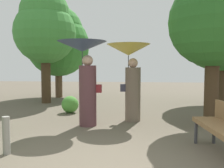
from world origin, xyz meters
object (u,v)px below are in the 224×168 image
object	(u,v)px
tree_mid_left	(58,41)
tree_far_back	(45,27)
person_right	(130,67)
tree_near_right	(222,18)
path_marker_post	(6,135)
tree_mid_right	(214,14)
person_left	(85,68)

from	to	relation	value
tree_mid_left	tree_far_back	size ratio (longest dim) A/B	0.95
person_right	tree_near_right	size ratio (longest dim) A/B	0.40
tree_mid_left	path_marker_post	xyz separation A→B (m)	(1.60, -7.41, -2.36)
tree_near_right	tree_mid_right	distance (m)	3.69
tree_mid_left	tree_mid_right	world-z (taller)	tree_mid_left
person_left	person_right	bearing A→B (deg)	-64.38
tree_near_right	tree_far_back	size ratio (longest dim) A/B	1.14
person_right	path_marker_post	bearing A→B (deg)	138.44
tree_near_right	tree_mid_right	size ratio (longest dim) A/B	1.29
tree_near_right	tree_mid_left	distance (m)	7.05
tree_mid_right	path_marker_post	distance (m)	5.13
tree_mid_right	tree_far_back	world-z (taller)	tree_far_back
tree_far_back	tree_mid_right	bearing A→B (deg)	-31.50
tree_mid_left	tree_far_back	xyz separation A→B (m)	(0.08, -1.77, 0.35)
person_left	path_marker_post	size ratio (longest dim) A/B	3.27
tree_far_back	path_marker_post	bearing A→B (deg)	-74.83
tree_mid_left	tree_far_back	distance (m)	1.81
tree_far_back	path_marker_post	world-z (taller)	tree_far_back
tree_near_right	path_marker_post	size ratio (longest dim) A/B	8.16
person_right	tree_far_back	size ratio (longest dim) A/B	0.45
person_right	tree_mid_left	bearing A→B (deg)	31.05
person_left	tree_far_back	xyz separation A→B (m)	(-2.39, 3.55, 1.59)
person_right	path_marker_post	distance (m)	3.56
tree_mid_left	tree_mid_right	xyz separation A→B (m)	(5.52, -5.11, 0.03)
tree_mid_left	tree_mid_right	size ratio (longest dim) A/B	1.07
person_right	tree_mid_left	distance (m)	5.97
tree_near_right	tree_far_back	xyz separation A→B (m)	(-6.74, -0.07, -0.23)
tree_far_back	path_marker_post	size ratio (longest dim) A/B	7.13
person_left	tree_mid_right	world-z (taller)	tree_mid_right
person_left	person_right	world-z (taller)	person_left
tree_mid_right	path_marker_post	size ratio (longest dim) A/B	6.34
person_right	tree_mid_left	xyz separation A→B (m)	(-3.55, 4.65, 1.22)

